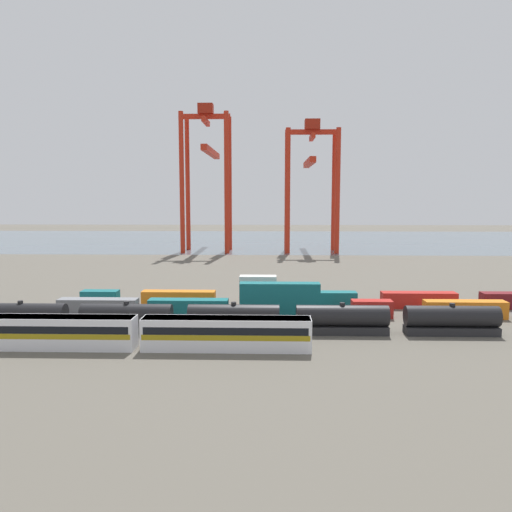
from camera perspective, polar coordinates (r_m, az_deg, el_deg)
ground_plane at (r=121.06m, az=1.76°, el=-2.02°), size 420.00×420.00×0.00m
harbour_water at (r=214.92m, az=1.72°, el=1.77°), size 400.00×110.00×0.01m
passenger_train at (r=63.63m, az=-12.82°, el=-8.15°), size 41.01×3.14×3.90m
freight_tank_row at (r=69.31m, az=-2.48°, el=-6.92°), size 69.78×2.74×4.20m
shipping_container_0 at (r=82.92m, az=-17.05°, el=-5.42°), size 12.10×2.44×2.60m
shipping_container_1 at (r=79.59m, az=-7.47°, el=-5.68°), size 12.10×2.44×2.60m
shipping_container_2 at (r=78.61m, az=2.64°, el=-5.79°), size 12.10×2.44×2.60m
shipping_container_3 at (r=78.09m, az=2.65°, el=-3.92°), size 12.10×2.44×2.60m
shipping_container_4 at (r=80.06m, az=12.68°, el=-5.72°), size 6.04×2.44×2.60m
shipping_container_5 at (r=83.84m, az=22.10°, el=-5.49°), size 12.10×2.44×2.60m
shipping_container_7 at (r=89.90m, az=-16.85°, el=-4.49°), size 6.04×2.44×2.60m
shipping_container_8 at (r=86.64m, az=-8.54°, el=-4.69°), size 12.10×2.44×2.60m
shipping_container_9 at (r=85.32m, az=0.22°, el=-4.79°), size 6.04×2.44×2.60m
shipping_container_10 at (r=84.84m, az=0.23°, el=-3.07°), size 6.04×2.44×2.60m
shipping_container_11 at (r=86.01m, az=9.05°, el=-4.78°), size 6.04×2.44×2.60m
shipping_container_12 at (r=88.67m, az=17.54°, el=-4.67°), size 12.10×2.44×2.60m
shipping_container_13 at (r=93.13m, az=25.38°, el=-4.47°), size 6.04×2.44×2.60m
gantry_crane_west at (r=174.75m, az=-5.39°, el=10.09°), size 15.84×40.93×47.82m
gantry_crane_central at (r=172.96m, az=6.12°, el=9.11°), size 17.37×33.80×42.77m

